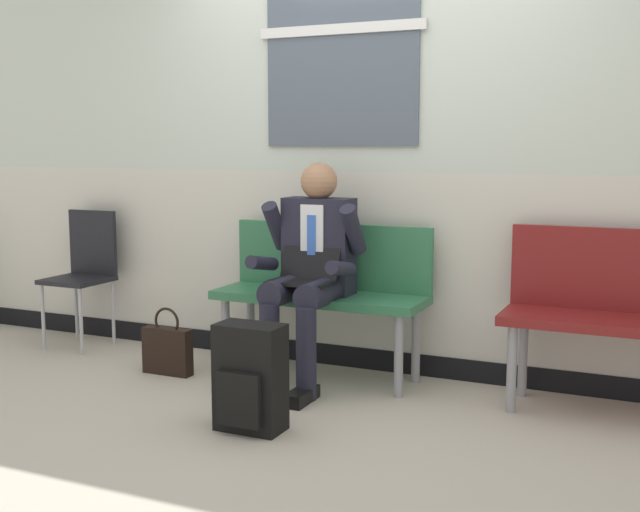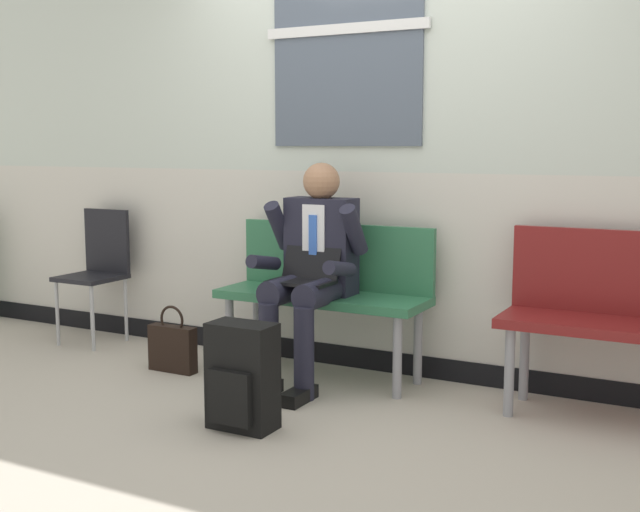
{
  "view_description": "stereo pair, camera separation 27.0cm",
  "coord_description": "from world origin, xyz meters",
  "px_view_note": "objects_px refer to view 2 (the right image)",
  "views": [
    {
      "loc": [
        1.72,
        -3.75,
        1.35
      ],
      "look_at": [
        -0.1,
        0.2,
        0.75
      ],
      "focal_mm": 45.2,
      "sensor_mm": 36.0,
      "label": 1
    },
    {
      "loc": [
        1.96,
        -3.63,
        1.35
      ],
      "look_at": [
        -0.1,
        0.2,
        0.75
      ],
      "focal_mm": 45.2,
      "sensor_mm": 36.0,
      "label": 2
    }
  ],
  "objects_px": {
    "bench_with_person": "(327,285)",
    "folding_chair": "(99,263)",
    "handbag": "(173,347)",
    "backpack": "(242,377)",
    "bench_empty": "(619,310)",
    "person_seated": "(311,267)"
  },
  "relations": [
    {
      "from": "handbag",
      "to": "folding_chair",
      "type": "bearing_deg",
      "value": 157.74
    },
    {
      "from": "person_seated",
      "to": "handbag",
      "type": "relative_size",
      "value": 3.11
    },
    {
      "from": "bench_empty",
      "to": "person_seated",
      "type": "height_order",
      "value": "person_seated"
    },
    {
      "from": "handbag",
      "to": "backpack",
      "type": "bearing_deg",
      "value": -34.3
    },
    {
      "from": "bench_with_person",
      "to": "folding_chair",
      "type": "bearing_deg",
      "value": 179.92
    },
    {
      "from": "person_seated",
      "to": "handbag",
      "type": "xyz_separation_m",
      "value": [
        -0.85,
        -0.18,
        -0.52
      ]
    },
    {
      "from": "backpack",
      "to": "bench_empty",
      "type": "bearing_deg",
      "value": 32.93
    },
    {
      "from": "backpack",
      "to": "bench_with_person",
      "type": "bearing_deg",
      "value": 93.83
    },
    {
      "from": "bench_with_person",
      "to": "person_seated",
      "type": "bearing_deg",
      "value": -90.0
    },
    {
      "from": "bench_empty",
      "to": "person_seated",
      "type": "relative_size",
      "value": 0.89
    },
    {
      "from": "bench_with_person",
      "to": "handbag",
      "type": "relative_size",
      "value": 3.08
    },
    {
      "from": "backpack",
      "to": "handbag",
      "type": "height_order",
      "value": "backpack"
    },
    {
      "from": "bench_with_person",
      "to": "bench_empty",
      "type": "xyz_separation_m",
      "value": [
        1.62,
        0.0,
        0.01
      ]
    },
    {
      "from": "bench_with_person",
      "to": "backpack",
      "type": "distance_m",
      "value": 1.04
    },
    {
      "from": "bench_with_person",
      "to": "handbag",
      "type": "xyz_separation_m",
      "value": [
        -0.85,
        -0.38,
        -0.39
      ]
    },
    {
      "from": "bench_with_person",
      "to": "person_seated",
      "type": "height_order",
      "value": "person_seated"
    },
    {
      "from": "bench_empty",
      "to": "handbag",
      "type": "relative_size",
      "value": 2.75
    },
    {
      "from": "bench_empty",
      "to": "backpack",
      "type": "distance_m",
      "value": 1.87
    },
    {
      "from": "handbag",
      "to": "folding_chair",
      "type": "xyz_separation_m",
      "value": [
        -0.93,
        0.38,
        0.4
      ]
    },
    {
      "from": "handbag",
      "to": "person_seated",
      "type": "bearing_deg",
      "value": 12.05
    },
    {
      "from": "handbag",
      "to": "bench_with_person",
      "type": "bearing_deg",
      "value": 24.0
    },
    {
      "from": "backpack",
      "to": "folding_chair",
      "type": "distance_m",
      "value": 2.12
    }
  ]
}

